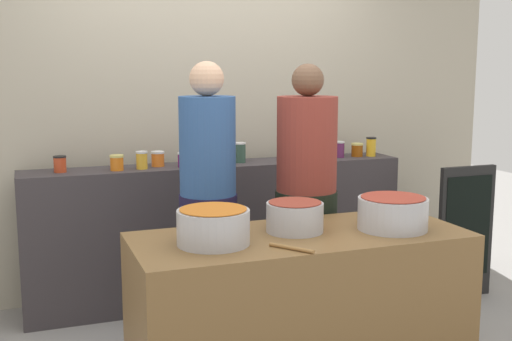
# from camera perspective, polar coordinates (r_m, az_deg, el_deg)

# --- Properties ---
(storefront_wall) EXTENTS (4.80, 0.12, 3.00)m
(storefront_wall) POSITION_cam_1_polar(r_m,az_deg,el_deg) (4.78, -4.61, 7.30)
(storefront_wall) COLOR #AFA690
(storefront_wall) RESTS_ON ground
(display_shelf) EXTENTS (2.70, 0.36, 0.99)m
(display_shelf) POSITION_cam_1_polar(r_m,az_deg,el_deg) (4.59, -3.26, -5.48)
(display_shelf) COLOR #3A3437
(display_shelf) RESTS_ON ground
(prep_table) EXTENTS (1.70, 0.70, 0.82)m
(prep_table) POSITION_cam_1_polar(r_m,az_deg,el_deg) (3.37, 3.93, -12.47)
(prep_table) COLOR brown
(prep_table) RESTS_ON ground
(preserve_jar_0) EXTENTS (0.08, 0.08, 0.11)m
(preserve_jar_0) POSITION_cam_1_polar(r_m,az_deg,el_deg) (4.30, -17.11, 0.56)
(preserve_jar_0) COLOR #BB3D1D
(preserve_jar_0) RESTS_ON display_shelf
(preserve_jar_1) EXTENTS (0.09, 0.09, 0.10)m
(preserve_jar_1) POSITION_cam_1_polar(r_m,az_deg,el_deg) (4.28, -12.32, 0.70)
(preserve_jar_1) COLOR orange
(preserve_jar_1) RESTS_ON display_shelf
(preserve_jar_2) EXTENTS (0.08, 0.08, 0.12)m
(preserve_jar_2) POSITION_cam_1_polar(r_m,az_deg,el_deg) (4.31, -10.16, 0.93)
(preserve_jar_2) COLOR gold
(preserve_jar_2) RESTS_ON display_shelf
(preserve_jar_3) EXTENTS (0.09, 0.09, 0.10)m
(preserve_jar_3) POSITION_cam_1_polar(r_m,az_deg,el_deg) (4.41, -8.76, 1.05)
(preserve_jar_3) COLOR orange
(preserve_jar_3) RESTS_ON display_shelf
(preserve_jar_4) EXTENTS (0.08, 0.08, 0.10)m
(preserve_jar_4) POSITION_cam_1_polar(r_m,az_deg,el_deg) (4.35, -6.49, 0.96)
(preserve_jar_4) COLOR #57155A
(preserve_jar_4) RESTS_ON display_shelf
(preserve_jar_5) EXTENTS (0.07, 0.07, 0.10)m
(preserve_jar_5) POSITION_cam_1_polar(r_m,az_deg,el_deg) (4.57, -3.08, 1.37)
(preserve_jar_5) COLOR #4C1848
(preserve_jar_5) RESTS_ON display_shelf
(preserve_jar_6) EXTENTS (0.09, 0.09, 0.14)m
(preserve_jar_6) POSITION_cam_1_polar(r_m,az_deg,el_deg) (4.54, -1.46, 1.62)
(preserve_jar_6) COLOR #2E4B3C
(preserve_jar_6) RESTS_ON display_shelf
(preserve_jar_7) EXTENTS (0.07, 0.07, 0.10)m
(preserve_jar_7) POSITION_cam_1_polar(r_m,az_deg,el_deg) (4.67, 5.04, 1.53)
(preserve_jar_7) COLOR #A6361C
(preserve_jar_7) RESTS_ON display_shelf
(preserve_jar_8) EXTENTS (0.08, 0.08, 0.12)m
(preserve_jar_8) POSITION_cam_1_polar(r_m,az_deg,el_deg) (4.84, 7.45, 1.89)
(preserve_jar_8) COLOR #59214E
(preserve_jar_8) RESTS_ON display_shelf
(preserve_jar_9) EXTENTS (0.09, 0.09, 0.10)m
(preserve_jar_9) POSITION_cam_1_polar(r_m,az_deg,el_deg) (4.91, 9.01, 1.84)
(preserve_jar_9) COLOR #8E430C
(preserve_jar_9) RESTS_ON display_shelf
(preserve_jar_10) EXTENTS (0.08, 0.08, 0.14)m
(preserve_jar_10) POSITION_cam_1_polar(r_m,az_deg,el_deg) (4.94, 10.24, 2.11)
(preserve_jar_10) COLOR gold
(preserve_jar_10) RESTS_ON display_shelf
(cooking_pot_left) EXTENTS (0.35, 0.35, 0.17)m
(cooking_pot_left) POSITION_cam_1_polar(r_m,az_deg,el_deg) (3.03, -3.83, -5.04)
(cooking_pot_left) COLOR #B7B7BC
(cooking_pot_left) RESTS_ON prep_table
(cooking_pot_center) EXTENTS (0.29, 0.29, 0.16)m
(cooking_pot_center) POSITION_cam_1_polar(r_m,az_deg,el_deg) (3.27, 3.49, -4.16)
(cooking_pot_center) COLOR #B7B7BC
(cooking_pot_center) RESTS_ON prep_table
(cooking_pot_right) EXTENTS (0.36, 0.36, 0.17)m
(cooking_pot_right) POSITION_cam_1_polar(r_m,az_deg,el_deg) (3.38, 12.11, -3.75)
(cooking_pot_right) COLOR #B7B7BC
(cooking_pot_right) RESTS_ON prep_table
(wooden_spoon) EXTENTS (0.15, 0.20, 0.02)m
(wooden_spoon) POSITION_cam_1_polar(r_m,az_deg,el_deg) (2.96, 3.18, -6.93)
(wooden_spoon) COLOR #9E703D
(wooden_spoon) RESTS_ON prep_table
(cook_with_tongs) EXTENTS (0.34, 0.34, 1.69)m
(cook_with_tongs) POSITION_cam_1_polar(r_m,az_deg,el_deg) (3.75, -4.27, -4.47)
(cook_with_tongs) COLOR #1D1837
(cook_with_tongs) RESTS_ON ground
(cook_in_cap) EXTENTS (0.37, 0.37, 1.68)m
(cook_in_cap) POSITION_cam_1_polar(r_m,az_deg,el_deg) (3.88, 4.49, -4.19)
(cook_in_cap) COLOR black
(cook_in_cap) RESTS_ON ground
(chalkboard_sign) EXTENTS (0.45, 0.05, 0.96)m
(chalkboard_sign) POSITION_cam_1_polar(r_m,az_deg,el_deg) (4.85, 18.22, -5.21)
(chalkboard_sign) COLOR black
(chalkboard_sign) RESTS_ON ground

